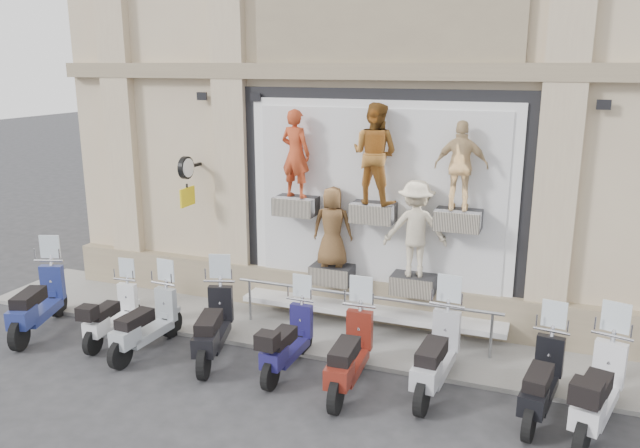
% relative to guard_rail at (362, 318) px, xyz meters
% --- Properties ---
extents(ground, '(90.00, 90.00, 0.00)m').
position_rel_guard_rail_xyz_m(ground, '(0.00, -2.00, -0.47)').
color(ground, '#2D2D30').
rests_on(ground, ground).
extents(sidewalk, '(16.00, 2.20, 0.08)m').
position_rel_guard_rail_xyz_m(sidewalk, '(0.00, 0.10, -0.43)').
color(sidewalk, gray).
rests_on(sidewalk, ground).
extents(building, '(14.00, 8.60, 12.00)m').
position_rel_guard_rail_xyz_m(building, '(0.00, 5.00, 5.54)').
color(building, '#C7B491').
rests_on(building, ground).
extents(shop_vitrine, '(5.60, 0.96, 4.30)m').
position_rel_guard_rail_xyz_m(shop_vitrine, '(0.09, 0.74, 1.95)').
color(shop_vitrine, black).
rests_on(shop_vitrine, ground).
extents(guard_rail, '(5.06, 0.10, 0.93)m').
position_rel_guard_rail_xyz_m(guard_rail, '(0.00, 0.00, 0.00)').
color(guard_rail, '#9EA0A5').
rests_on(guard_rail, ground).
extents(clock_sign_bracket, '(0.10, 0.80, 1.02)m').
position_rel_guard_rail_xyz_m(clock_sign_bracket, '(-3.90, 0.47, 2.34)').
color(clock_sign_bracket, black).
rests_on(clock_sign_bracket, ground).
extents(scooter_a, '(1.27, 2.21, 1.73)m').
position_rel_guard_rail_xyz_m(scooter_a, '(-5.87, -1.79, 0.40)').
color(scooter_a, navy).
rests_on(scooter_a, ground).
extents(scooter_b, '(0.67, 1.78, 1.41)m').
position_rel_guard_rail_xyz_m(scooter_b, '(-4.33, -1.57, 0.24)').
color(scooter_b, silver).
rests_on(scooter_b, ground).
extents(scooter_c, '(0.66, 1.93, 1.55)m').
position_rel_guard_rail_xyz_m(scooter_c, '(-3.44, -1.77, 0.31)').
color(scooter_c, '#8E959A').
rests_on(scooter_c, ground).
extents(scooter_d, '(1.20, 2.16, 1.68)m').
position_rel_guard_rail_xyz_m(scooter_d, '(-2.21, -1.55, 0.38)').
color(scooter_d, black).
rests_on(scooter_d, ground).
extents(scooter_e, '(0.57, 1.86, 1.50)m').
position_rel_guard_rail_xyz_m(scooter_e, '(-0.81, -1.52, 0.29)').
color(scooter_e, '#19164D').
rests_on(scooter_e, ground).
extents(scooter_f, '(0.70, 2.07, 1.66)m').
position_rel_guard_rail_xyz_m(scooter_f, '(0.33, -1.72, 0.36)').
color(scooter_f, '#621A10').
rests_on(scooter_f, ground).
extents(scooter_g, '(0.74, 2.13, 1.70)m').
position_rel_guard_rail_xyz_m(scooter_g, '(1.60, -1.31, 0.39)').
color(scooter_g, '#9FA0A6').
rests_on(scooter_g, ground).
extents(scooter_h, '(0.85, 2.00, 1.57)m').
position_rel_guard_rail_xyz_m(scooter_h, '(3.15, -1.48, 0.32)').
color(scooter_h, black).
rests_on(scooter_h, ground).
extents(scooter_i, '(1.11, 2.18, 1.70)m').
position_rel_guard_rail_xyz_m(scooter_i, '(3.90, -1.60, 0.38)').
color(scooter_i, silver).
rests_on(scooter_i, ground).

